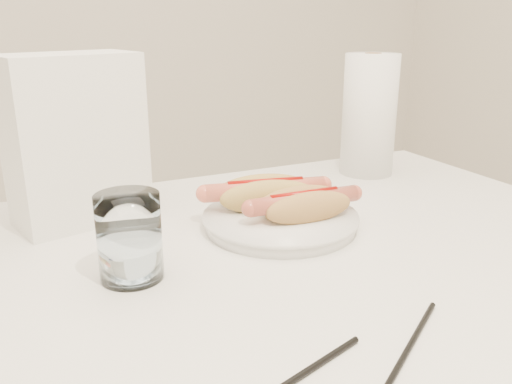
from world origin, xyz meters
name	(u,v)px	position (x,y,z in m)	size (l,w,h in m)	color
table	(243,306)	(0.00, 0.00, 0.69)	(1.20, 0.80, 0.75)	white
plate	(280,222)	(0.10, 0.09, 0.76)	(0.23, 0.23, 0.02)	white
hotdog_left	(265,194)	(0.10, 0.13, 0.79)	(0.19, 0.10, 0.05)	tan
hotdog_right	(304,205)	(0.13, 0.07, 0.79)	(0.17, 0.07, 0.05)	tan
water_glass	(130,237)	(-0.14, 0.03, 0.80)	(0.08, 0.08, 0.11)	white
chopstick_far	(408,349)	(0.07, -0.24, 0.75)	(0.01, 0.01, 0.19)	black
napkin_box	(76,140)	(-0.16, 0.26, 0.88)	(0.19, 0.11, 0.25)	white
navy_napkin	(265,201)	(0.13, 0.21, 0.75)	(0.13, 0.13, 0.01)	#13183B
paper_towel_roll	(369,115)	(0.40, 0.28, 0.87)	(0.11, 0.11, 0.24)	white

